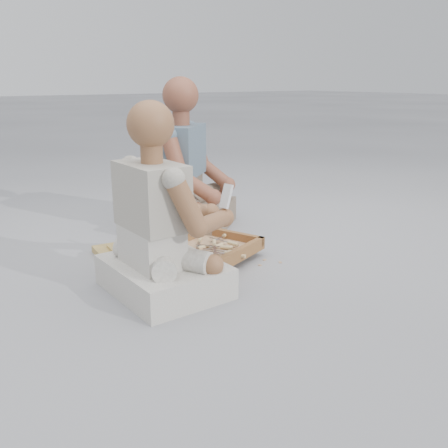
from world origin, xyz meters
TOP-DOWN VIEW (x-y plane):
  - ground at (0.00, 0.00)m, footprint 60.00×60.00m
  - carved_panel at (-0.24, 0.65)m, footprint 0.64×0.46m
  - tool_tray at (-0.04, 0.35)m, footprint 0.67×0.61m
  - chisel_0 at (0.03, 0.36)m, footprint 0.22×0.05m
  - chisel_1 at (0.11, 0.33)m, footprint 0.07×0.22m
  - chisel_2 at (0.17, 0.47)m, footprint 0.21×0.11m
  - chisel_3 at (-0.05, 0.40)m, footprint 0.22×0.03m
  - chisel_4 at (0.03, 0.37)m, footprint 0.13×0.20m
  - chisel_5 at (0.04, 0.18)m, footprint 0.13×0.20m
  - chisel_6 at (-0.08, 0.26)m, footprint 0.21×0.10m
  - chisel_7 at (0.01, 0.21)m, footprint 0.21×0.11m
  - chisel_8 at (0.03, 0.21)m, footprint 0.14×0.19m
  - chisel_9 at (0.02, 0.51)m, footprint 0.15×0.19m
  - chisel_10 at (0.05, 0.31)m, footprint 0.15×0.18m
  - wood_chip_0 at (0.04, 0.25)m, footprint 0.02×0.02m
  - wood_chip_1 at (0.20, 0.39)m, footprint 0.02×0.02m
  - wood_chip_2 at (-0.31, 0.31)m, footprint 0.02×0.02m
  - wood_chip_3 at (0.24, 0.17)m, footprint 0.02×0.02m
  - wood_chip_4 at (-0.06, 0.73)m, footprint 0.02×0.02m
  - wood_chip_5 at (0.18, 0.62)m, footprint 0.02×0.02m
  - wood_chip_6 at (-0.14, 0.54)m, footprint 0.02×0.02m
  - wood_chip_7 at (0.29, 0.09)m, footprint 0.02×0.02m
  - wood_chip_8 at (0.03, 0.51)m, footprint 0.02×0.02m
  - wood_chip_9 at (-0.17, 0.24)m, footprint 0.02×0.02m
  - wood_chip_10 at (0.06, 0.43)m, footprint 0.02×0.02m
  - wood_chip_11 at (-0.25, 0.54)m, footprint 0.02×0.02m
  - wood_chip_12 at (0.17, 0.12)m, footprint 0.02×0.02m
  - wood_chip_13 at (-0.29, 0.12)m, footprint 0.02×0.02m
  - craftsman at (-0.44, 0.12)m, footprint 0.61×0.60m
  - companion at (0.21, 0.97)m, footprint 0.83×0.82m
  - mobile_phone at (-0.10, 0.07)m, footprint 0.07×0.06m

SIDE VIEW (x-z plane):
  - ground at x=0.00m, z-range 0.00..0.00m
  - wood_chip_0 at x=0.04m, z-range 0.00..0.00m
  - wood_chip_1 at x=0.20m, z-range 0.00..0.00m
  - wood_chip_2 at x=-0.31m, z-range 0.00..0.00m
  - wood_chip_3 at x=0.24m, z-range 0.00..0.00m
  - wood_chip_4 at x=-0.06m, z-range 0.00..0.00m
  - wood_chip_5 at x=0.18m, z-range 0.00..0.00m
  - wood_chip_6 at x=-0.14m, z-range 0.00..0.00m
  - wood_chip_7 at x=0.29m, z-range 0.00..0.00m
  - wood_chip_8 at x=0.03m, z-range 0.00..0.00m
  - wood_chip_9 at x=-0.17m, z-range 0.00..0.00m
  - wood_chip_10 at x=0.06m, z-range 0.00..0.00m
  - wood_chip_11 at x=-0.25m, z-range 0.00..0.00m
  - wood_chip_12 at x=0.17m, z-range 0.00..0.00m
  - wood_chip_13 at x=-0.29m, z-range 0.00..0.00m
  - carved_panel at x=-0.24m, z-range 0.00..0.04m
  - tool_tray at x=-0.04m, z-range 0.03..0.10m
  - chisel_6 at x=-0.08m, z-range 0.06..0.08m
  - chisel_3 at x=-0.05m, z-range 0.06..0.08m
  - chisel_0 at x=0.03m, z-range 0.06..0.08m
  - chisel_5 at x=0.04m, z-range 0.06..0.08m
  - chisel_9 at x=0.02m, z-range 0.06..0.08m
  - chisel_10 at x=0.05m, z-range 0.07..0.09m
  - chisel_7 at x=0.01m, z-range 0.07..0.09m
  - chisel_8 at x=0.03m, z-range 0.07..0.09m
  - chisel_2 at x=0.17m, z-range 0.07..0.10m
  - chisel_4 at x=0.03m, z-range 0.07..0.10m
  - chisel_1 at x=0.11m, z-range 0.08..0.10m
  - craftsman at x=-0.44m, z-range -0.15..0.77m
  - companion at x=0.21m, z-range -0.17..0.85m
  - mobile_phone at x=-0.10m, z-range 0.38..0.50m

